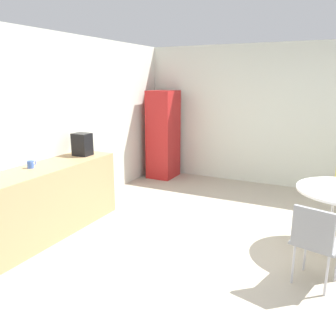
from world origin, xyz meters
TOP-DOWN VIEW (x-y plane):
  - ground_plane at (0.00, 0.00)m, footprint 6.00×6.00m
  - wall_back at (0.00, 3.00)m, footprint 6.00×0.10m
  - wall_side_right at (3.00, 0.00)m, footprint 0.10×6.00m
  - counter_block at (-0.78, 2.65)m, footprint 2.60×0.60m
  - locker_cabinet at (2.55, 2.55)m, footprint 0.60×0.50m
  - chair_gray at (-0.34, -0.53)m, footprint 0.51×0.51m
  - mug_white at (-0.68, 2.74)m, footprint 0.13×0.08m
  - mug_red at (0.16, 2.66)m, footprint 0.13×0.08m
  - coffee_maker at (0.19, 2.65)m, footprint 0.20×0.24m

SIDE VIEW (x-z plane):
  - ground_plane at x=0.00m, z-range 0.00..0.00m
  - counter_block at x=-0.78m, z-range 0.00..0.90m
  - chair_gray at x=-0.34m, z-range 0.11..0.94m
  - locker_cabinet at x=2.55m, z-range 0.00..1.75m
  - mug_white at x=-0.68m, z-range 0.90..1.00m
  - mug_red at x=0.16m, z-range 0.90..1.00m
  - coffee_maker at x=0.19m, z-range 0.90..1.22m
  - wall_back at x=0.00m, z-range 0.00..2.60m
  - wall_side_right at x=3.00m, z-range 0.00..2.60m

